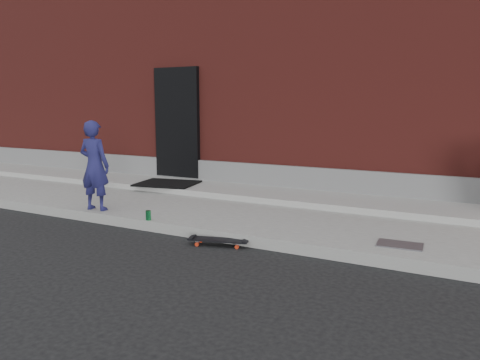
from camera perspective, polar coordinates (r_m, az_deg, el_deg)
The scene contains 9 objects.
ground at distance 6.20m, azimuth -3.57°, elevation -7.46°, with size 80.00×80.00×0.00m, color black.
sidewalk at distance 7.46m, azimuth 2.44°, elevation -3.99°, with size 20.00×3.00×0.15m, color slate.
apron at distance 8.24m, azimuth 5.14°, elevation -1.87°, with size 20.00×1.20×0.10m, color gray.
building at distance 12.47m, azimuth 13.67°, elevation 12.26°, with size 20.00×8.10×5.00m.
child at distance 7.54m, azimuth -17.32°, elevation 1.68°, with size 0.51×0.33×1.39m, color #1C1C4E.
skateboard at distance 5.99m, azimuth -2.65°, elevation -7.36°, with size 0.77×0.38×0.08m.
soda_can at distance 6.78m, azimuth -11.11°, elevation -4.25°, with size 0.07×0.07×0.14m, color #1B8841.
doormat at distance 9.15m, azimuth -8.86°, elevation -0.41°, with size 1.10×0.89×0.03m, color black.
utility_plate at distance 5.81m, azimuth 18.90°, elevation -7.48°, with size 0.51×0.33×0.02m, color #5E5D63.
Camera 1 is at (3.11, -5.06, 1.78)m, focal length 35.00 mm.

